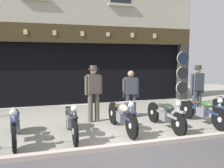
{
  "coord_description": "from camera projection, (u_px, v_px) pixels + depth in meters",
  "views": [
    {
      "loc": [
        -1.55,
        -4.49,
        1.95
      ],
      "look_at": [
        0.61,
        2.79,
        1.1
      ],
      "focal_mm": 37.0,
      "sensor_mm": 36.0,
      "label": 1
    }
  ],
  "objects": [
    {
      "name": "shop_facade",
      "position": [
        76.0,
        62.0,
        11.4
      ],
      "size": [
        10.41,
        4.42,
        6.66
      ],
      "color": "black",
      "rests_on": "ground"
    },
    {
      "name": "motorcycle_left",
      "position": [
        15.0,
        124.0,
        5.38
      ],
      "size": [
        0.62,
        2.01,
        0.93
      ],
      "rotation": [
        0.0,
        0.0,
        3.22
      ],
      "color": "black",
      "rests_on": "ground"
    },
    {
      "name": "motorcycle_center_left",
      "position": [
        71.0,
        120.0,
        5.72
      ],
      "size": [
        0.62,
        1.96,
        0.92
      ],
      "rotation": [
        0.0,
        0.0,
        3.15
      ],
      "color": "black",
      "rests_on": "ground"
    },
    {
      "name": "motorcycle_center",
      "position": [
        122.0,
        115.0,
        6.19
      ],
      "size": [
        0.62,
        2.02,
        0.93
      ],
      "rotation": [
        0.0,
        0.0,
        3.19
      ],
      "color": "black",
      "rests_on": "ground"
    },
    {
      "name": "motorcycle_center_right",
      "position": [
        165.0,
        114.0,
        6.41
      ],
      "size": [
        0.62,
        1.96,
        0.9
      ],
      "rotation": [
        0.0,
        0.0,
        3.17
      ],
      "color": "black",
      "rests_on": "ground"
    },
    {
      "name": "motorcycle_right",
      "position": [
        203.0,
        110.0,
        6.81
      ],
      "size": [
        0.62,
        2.03,
        0.91
      ],
      "rotation": [
        0.0,
        0.0,
        3.21
      ],
      "color": "black",
      "rests_on": "ground"
    },
    {
      "name": "salesman_left",
      "position": [
        94.0,
        91.0,
        7.05
      ],
      "size": [
        0.56,
        0.34,
        1.74
      ],
      "rotation": [
        0.0,
        0.0,
        3.28
      ],
      "color": "brown",
      "rests_on": "ground"
    },
    {
      "name": "shopkeeper_center",
      "position": [
        131.0,
        92.0,
        7.55
      ],
      "size": [
        0.56,
        0.25,
        1.55
      ],
      "rotation": [
        0.0,
        0.0,
        3.11
      ],
      "color": "#3D424C",
      "rests_on": "ground"
    },
    {
      "name": "salesman_right",
      "position": [
        197.0,
        87.0,
        8.12
      ],
      "size": [
        0.56,
        0.36,
        1.72
      ],
      "rotation": [
        0.0,
        0.0,
        3.17
      ],
      "color": "#3D424C",
      "rests_on": "ground"
    },
    {
      "name": "tyre_sign_pole",
      "position": [
        182.0,
        74.0,
        9.67
      ],
      "size": [
        0.56,
        0.06,
        2.29
      ],
      "color": "#232328",
      "rests_on": "ground"
    },
    {
      "name": "advert_board_near",
      "position": [
        13.0,
        60.0,
        9.1
      ],
      "size": [
        0.74,
        0.03,
        1.05
      ],
      "color": "silver"
    }
  ]
}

